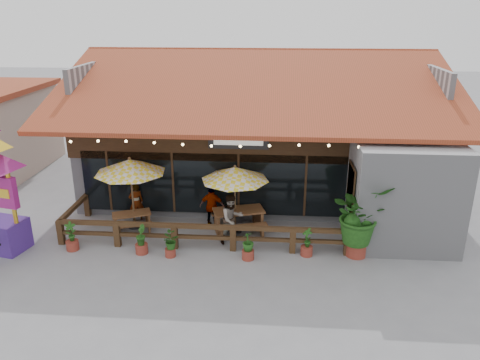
# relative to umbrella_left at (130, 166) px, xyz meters

# --- Properties ---
(ground) EXTENTS (100.00, 100.00, 0.00)m
(ground) POSITION_rel_umbrella_left_xyz_m (4.35, -1.01, -2.40)
(ground) COLOR gray
(ground) RESTS_ON ground
(restaurant_building) EXTENTS (15.50, 14.73, 6.09)m
(restaurant_building) POSITION_rel_umbrella_left_xyz_m (4.61, 5.60, -0.20)
(restaurant_building) COLOR #A8A8AD
(restaurant_building) RESTS_ON ground
(patio_railing) EXTENTS (10.00, 2.60, 0.92)m
(patio_railing) POSITION_rel_umbrella_left_xyz_m (2.09, -1.28, -1.79)
(patio_railing) COLOR #4A311A
(patio_railing) RESTS_ON ground
(umbrella_left) EXTENTS (3.16, 3.16, 2.76)m
(umbrella_left) POSITION_rel_umbrella_left_xyz_m (0.00, 0.00, 0.00)
(umbrella_left) COLOR brown
(umbrella_left) RESTS_ON ground
(umbrella_right) EXTENTS (2.69, 2.69, 2.60)m
(umbrella_right) POSITION_rel_umbrella_left_xyz_m (3.80, -0.12, -0.14)
(umbrella_right) COLOR brown
(umbrella_right) RESTS_ON ground
(picnic_table_left) EXTENTS (1.72, 1.62, 0.66)m
(picnic_table_left) POSITION_rel_umbrella_left_xyz_m (-0.03, -0.21, -1.96)
(picnic_table_left) COLOR brown
(picnic_table_left) RESTS_ON ground
(picnic_table_right) EXTENTS (2.19, 2.02, 0.87)m
(picnic_table_right) POSITION_rel_umbrella_left_xyz_m (3.92, -0.08, -1.81)
(picnic_table_right) COLOR brown
(picnic_table_right) RESTS_ON ground
(tropical_plant) EXTENTS (2.38, 2.31, 2.51)m
(tropical_plant) POSITION_rel_umbrella_left_xyz_m (7.95, -1.55, -0.97)
(tropical_plant) COLOR maroon
(tropical_plant) RESTS_ON ground
(diner_a) EXTENTS (0.65, 0.57, 1.50)m
(diner_a) POSITION_rel_umbrella_left_xyz_m (-0.08, 0.64, -1.65)
(diner_a) COLOR #382412
(diner_a) RESTS_ON ground
(diner_b) EXTENTS (1.10, 1.06, 1.79)m
(diner_b) POSITION_rel_umbrella_left_xyz_m (3.76, -0.92, -1.51)
(diner_b) COLOR #382412
(diner_b) RESTS_ON ground
(diner_c) EXTENTS (1.00, 0.52, 1.64)m
(diner_c) POSITION_rel_umbrella_left_xyz_m (2.91, 0.26, -1.58)
(diner_c) COLOR #382412
(diner_c) RESTS_ON ground
(planter_a) EXTENTS (0.43, 0.42, 1.03)m
(planter_a) POSITION_rel_umbrella_left_xyz_m (-1.61, -1.89, -1.97)
(planter_a) COLOR maroon
(planter_a) RESTS_ON ground
(planter_b) EXTENTS (0.42, 0.43, 1.03)m
(planter_b) POSITION_rel_umbrella_left_xyz_m (0.81, -1.94, -1.94)
(planter_b) COLOR maroon
(planter_b) RESTS_ON ground
(planter_c) EXTENTS (0.67, 0.64, 0.86)m
(planter_c) POSITION_rel_umbrella_left_xyz_m (1.81, -2.09, -1.92)
(planter_c) COLOR maroon
(planter_c) RESTS_ON ground
(planter_d) EXTENTS (0.52, 0.52, 0.98)m
(planter_d) POSITION_rel_umbrella_left_xyz_m (4.39, -2.07, -1.93)
(planter_d) COLOR maroon
(planter_d) RESTS_ON ground
(planter_e) EXTENTS (0.41, 0.41, 0.98)m
(planter_e) POSITION_rel_umbrella_left_xyz_m (6.31, -1.67, -1.99)
(planter_e) COLOR maroon
(planter_e) RESTS_ON ground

